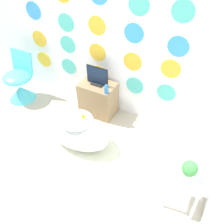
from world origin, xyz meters
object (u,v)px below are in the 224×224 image
object	(u,v)px
tv	(97,77)
potted_plant_left	(189,170)
bathtub	(78,131)
vase	(106,90)
chair	(20,84)

from	to	relation	value
tv	potted_plant_left	size ratio (longest dim) A/B	1.37
bathtub	vase	size ratio (longest dim) A/B	6.87
bathtub	chair	xyz separation A→B (m)	(-1.43, 0.45, 0.05)
bathtub	tv	size ratio (longest dim) A/B	2.72
tv	chair	bearing A→B (deg)	-168.74
vase	chair	bearing A→B (deg)	-175.05
potted_plant_left	chair	bearing A→B (deg)	166.57
chair	tv	bearing A→B (deg)	11.26
chair	potted_plant_left	size ratio (longest dim) A/B	3.23
tv	vase	world-z (taller)	tv
chair	vase	size ratio (longest dim) A/B	5.95
vase	potted_plant_left	xyz separation A→B (m)	(1.40, -0.84, 0.01)
bathtub	potted_plant_left	bearing A→B (deg)	-9.68
chair	tv	size ratio (longest dim) A/B	2.36
tv	vase	distance (m)	0.27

